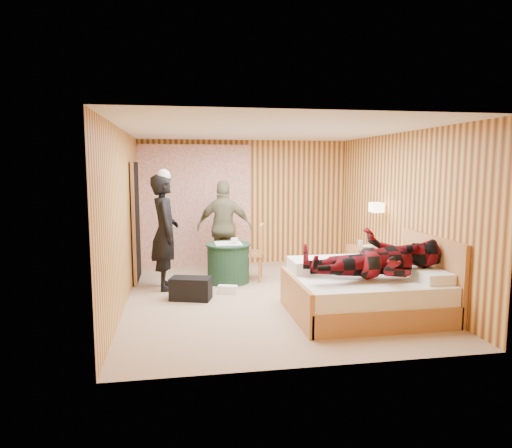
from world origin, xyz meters
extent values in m
cube|color=tan|center=(0.00, 0.00, 0.00)|extent=(4.20, 5.00, 0.01)
cube|color=white|center=(0.00, 0.00, 2.50)|extent=(4.20, 5.00, 0.01)
cube|color=#F0BF5C|center=(0.00, 2.50, 1.25)|extent=(4.20, 0.02, 2.50)
cube|color=#F0BF5C|center=(-2.10, 0.00, 1.25)|extent=(0.02, 5.00, 2.50)
cube|color=#F0BF5C|center=(2.10, 0.00, 1.25)|extent=(0.02, 5.00, 2.50)
cube|color=white|center=(-1.00, 2.43, 1.20)|extent=(2.20, 0.08, 2.40)
cube|color=black|center=(-2.06, 1.40, 1.02)|extent=(0.06, 0.90, 2.05)
cylinder|color=gold|center=(2.00, 0.45, 1.30)|extent=(0.18, 0.04, 0.04)
cube|color=beige|center=(1.92, 0.45, 1.30)|extent=(0.18, 0.24, 0.16)
cube|color=#BF804E|center=(1.10, -1.07, 0.14)|extent=(1.90, 1.52, 0.29)
cube|color=white|center=(1.10, -1.07, 0.40)|extent=(1.84, 1.46, 0.24)
cube|color=#BF804E|center=(0.15, -1.07, 0.27)|extent=(0.06, 1.52, 0.53)
cube|color=#BF804E|center=(2.06, -1.07, 0.52)|extent=(0.06, 1.52, 1.05)
cube|color=white|center=(1.84, -1.43, 0.59)|extent=(0.36, 0.52, 0.13)
cube|color=white|center=(1.84, -0.71, 0.59)|extent=(0.36, 0.52, 0.13)
cube|color=white|center=(0.77, -0.64, 0.61)|extent=(1.14, 0.57, 0.17)
cube|color=#BF804E|center=(1.88, 0.85, 0.28)|extent=(0.41, 0.57, 0.57)
cube|color=#BF804E|center=(1.88, 0.85, 0.46)|extent=(0.43, 0.59, 0.03)
cylinder|color=#1F442D|center=(-0.50, 0.97, 0.33)|extent=(0.71, 0.71, 0.65)
cylinder|color=#1F442D|center=(-0.50, 0.97, 0.65)|extent=(0.77, 0.77, 0.03)
cube|color=white|center=(-0.50, 0.97, 0.67)|extent=(0.56, 0.56, 0.01)
cube|color=#BF804E|center=(-0.50, 1.51, 0.45)|extent=(0.47, 0.47, 0.05)
cube|color=#BF804E|center=(-0.48, 1.70, 0.70)|extent=(0.42, 0.10, 0.46)
cylinder|color=#BF804E|center=(-0.70, 1.36, 0.21)|extent=(0.04, 0.04, 0.43)
cylinder|color=#BF804E|center=(-0.31, 1.65, 0.21)|extent=(0.04, 0.04, 0.43)
cube|color=#BF804E|center=(-0.12, 1.05, 0.48)|extent=(0.55, 0.55, 0.05)
cube|color=#BF804E|center=(0.08, 1.00, 0.74)|extent=(0.16, 0.44, 0.49)
cylinder|color=#BF804E|center=(-0.24, 1.27, 0.23)|extent=(0.04, 0.04, 0.46)
cylinder|color=#BF804E|center=(0.01, 0.83, 0.23)|extent=(0.04, 0.04, 0.46)
cube|color=black|center=(-1.17, 0.03, 0.17)|extent=(0.66, 0.47, 0.34)
cube|color=white|center=(-0.42, 0.94, 0.07)|extent=(0.32, 0.23, 0.13)
cube|color=white|center=(-0.60, 0.25, 0.07)|extent=(0.32, 0.21, 0.13)
imported|color=black|center=(-1.55, 0.74, 0.93)|extent=(0.51, 0.72, 1.86)
imported|color=#716B4B|center=(-0.50, 1.61, 0.86)|extent=(1.07, 0.61, 1.72)
imported|color=#630911|center=(1.15, -1.27, 0.95)|extent=(0.86, 0.67, 1.77)
imported|color=white|center=(1.88, 0.80, 0.58)|extent=(0.18, 0.23, 0.02)
imported|color=white|center=(1.88, 0.80, 0.60)|extent=(0.27, 0.27, 0.02)
imported|color=white|center=(1.88, 0.98, 0.61)|extent=(0.11, 0.11, 0.09)
imported|color=white|center=(-0.40, 0.92, 0.73)|extent=(0.16, 0.16, 0.10)
camera|label=1|loc=(-1.32, -6.65, 1.98)|focal=32.00mm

